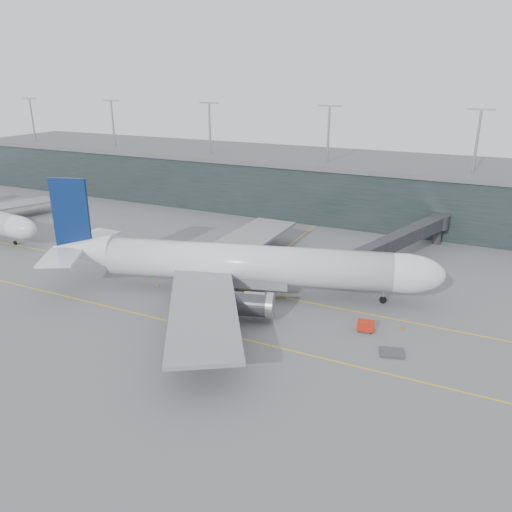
% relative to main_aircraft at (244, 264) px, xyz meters
% --- Properties ---
extents(ground, '(320.00, 320.00, 0.00)m').
position_rel_main_aircraft_xyz_m(ground, '(-7.80, 5.30, -5.46)').
color(ground, slate).
rests_on(ground, ground).
extents(taxiline_a, '(160.00, 0.25, 0.02)m').
position_rel_main_aircraft_xyz_m(taxiline_a, '(-7.80, 1.30, -5.45)').
color(taxiline_a, gold).
rests_on(taxiline_a, ground).
extents(taxiline_b, '(160.00, 0.25, 0.02)m').
position_rel_main_aircraft_xyz_m(taxiline_b, '(-7.80, -14.70, -5.45)').
color(taxiline_b, gold).
rests_on(taxiline_b, ground).
extents(taxiline_lead_main, '(0.25, 60.00, 0.02)m').
position_rel_main_aircraft_xyz_m(taxiline_lead_main, '(-2.80, 25.30, -5.45)').
color(taxiline_lead_main, gold).
rests_on(taxiline_lead_main, ground).
extents(taxiline_lead_adj, '(0.25, 60.00, 0.02)m').
position_rel_main_aircraft_xyz_m(taxiline_lead_adj, '(-82.80, 25.30, -5.45)').
color(taxiline_lead_adj, gold).
rests_on(taxiline_lead_adj, ground).
extents(terminal, '(240.00, 36.00, 29.00)m').
position_rel_main_aircraft_xyz_m(terminal, '(-7.80, 63.30, 2.16)').
color(terminal, black).
rests_on(terminal, ground).
extents(main_aircraft, '(68.26, 62.77, 19.45)m').
position_rel_main_aircraft_xyz_m(main_aircraft, '(0.00, 0.00, 0.00)').
color(main_aircraft, silver).
rests_on(main_aircraft, ground).
extents(jet_bridge, '(16.79, 44.60, 6.78)m').
position_rel_main_aircraft_xyz_m(jet_bridge, '(20.12, 28.67, -0.38)').
color(jet_bridge, '#2A2A2E').
rests_on(jet_bridge, ground).
extents(gse_cart, '(2.66, 1.93, 1.66)m').
position_rel_main_aircraft_xyz_m(gse_cart, '(22.77, -4.60, -4.53)').
color(gse_cart, red).
rests_on(gse_cart, ground).
extents(baggage_dolly, '(3.85, 3.41, 0.32)m').
position_rel_main_aircraft_xyz_m(baggage_dolly, '(27.65, -9.48, -5.26)').
color(baggage_dolly, '#3A3A3F').
rests_on(baggage_dolly, ground).
extents(uld_a, '(2.33, 2.09, 1.76)m').
position_rel_main_aircraft_xyz_m(uld_a, '(-11.73, 16.30, -4.53)').
color(uld_a, '#36353A').
rests_on(uld_a, ground).
extents(uld_b, '(2.17, 1.95, 1.63)m').
position_rel_main_aircraft_xyz_m(uld_b, '(-10.12, 17.00, -4.60)').
color(uld_b, '#36353A').
rests_on(uld_b, ground).
extents(uld_c, '(2.38, 2.20, 1.75)m').
position_rel_main_aircraft_xyz_m(uld_c, '(-9.07, 15.73, -4.54)').
color(uld_c, '#36353A').
rests_on(uld_c, ground).
extents(cone_nose, '(0.45, 0.45, 0.72)m').
position_rel_main_aircraft_xyz_m(cone_nose, '(27.68, -1.65, -5.10)').
color(cone_nose, '#DE520C').
rests_on(cone_nose, ground).
extents(cone_wing_stbd, '(0.39, 0.39, 0.61)m').
position_rel_main_aircraft_xyz_m(cone_wing_stbd, '(3.11, -13.98, -5.15)').
color(cone_wing_stbd, '#CE3F0B').
rests_on(cone_wing_stbd, ground).
extents(cone_wing_port, '(0.45, 0.45, 0.72)m').
position_rel_main_aircraft_xyz_m(cone_wing_port, '(2.11, 14.94, -5.10)').
color(cone_wing_port, '#F5430D').
rests_on(cone_wing_port, ground).
extents(cone_tail, '(0.41, 0.41, 0.65)m').
position_rel_main_aircraft_xyz_m(cone_tail, '(-15.57, -4.22, -5.14)').
color(cone_tail, orange).
rests_on(cone_tail, ground).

